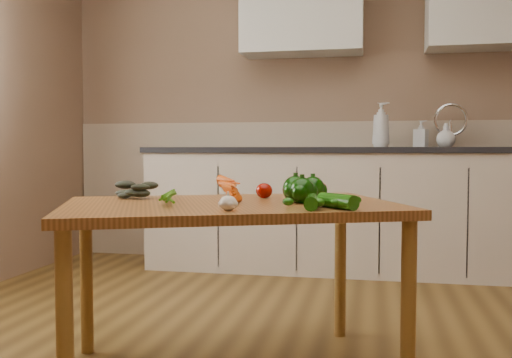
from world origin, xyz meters
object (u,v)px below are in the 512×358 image
object	(u,v)px
tomato_a	(264,191)
tomato_c	(318,190)
zucchini_a	(338,201)
pepper_b	(313,189)
zucchini_b	(312,202)
pepper_a	(295,189)
carrot_bunch	(210,194)
soap_bottle_b	(421,134)
leafy_greens	(136,188)
tomato_b	(297,189)
soap_bottle_a	(381,125)
table	(231,222)
soap_bottle_c	(446,135)
pepper_c	(302,191)
garlic_bulb	(228,203)

from	to	relation	value
tomato_a	tomato_c	world-z (taller)	tomato_c
zucchini_a	pepper_b	bearing A→B (deg)	113.39
tomato_c	zucchini_b	size ratio (longest dim) A/B	0.47
pepper_a	tomato_a	world-z (taller)	pepper_a
carrot_bunch	tomato_c	world-z (taller)	tomato_c
pepper_a	tomato_a	distance (m)	0.22
zucchini_b	soap_bottle_b	bearing A→B (deg)	76.92
leafy_greens	zucchini_a	world-z (taller)	leafy_greens
soap_bottle_b	leafy_greens	world-z (taller)	soap_bottle_b
tomato_b	zucchini_a	world-z (taller)	tomato_b
zucchini_a	carrot_bunch	bearing A→B (deg)	163.92
soap_bottle_a	soap_bottle_b	bearing A→B (deg)	-52.94
carrot_bunch	soap_bottle_a	bearing A→B (deg)	49.35
table	leafy_greens	world-z (taller)	leafy_greens
carrot_bunch	leafy_greens	world-z (taller)	leafy_greens
table	zucchini_b	bearing A→B (deg)	-50.20
soap_bottle_c	zucchini_a	bearing A→B (deg)	97.56
soap_bottle_a	zucchini_a	world-z (taller)	soap_bottle_a
table	carrot_bunch	size ratio (longest dim) A/B	6.31
pepper_b	zucchini_a	bearing A→B (deg)	-66.61
soap_bottle_c	tomato_c	bearing A→B (deg)	91.26
soap_bottle_b	pepper_b	distance (m)	2.15
soap_bottle_b	table	bearing A→B (deg)	-179.50
soap_bottle_a	soap_bottle_c	world-z (taller)	soap_bottle_a
soap_bottle_a	pepper_a	xyz separation A→B (m)	(-0.35, -2.05, -0.33)
leafy_greens	pepper_a	bearing A→B (deg)	-3.96
soap_bottle_b	tomato_b	distance (m)	2.02
table	carrot_bunch	world-z (taller)	carrot_bunch
pepper_b	pepper_c	distance (m)	0.10
zucchini_b	soap_bottle_a	bearing A→B (deg)	83.51
soap_bottle_a	pepper_b	size ratio (longest dim) A/B	3.31
garlic_bulb	soap_bottle_b	bearing A→B (deg)	71.66
zucchini_a	zucchini_b	bearing A→B (deg)	-161.62
tomato_a	zucchini_b	size ratio (longest dim) A/B	0.42
garlic_bulb	pepper_c	size ratio (longest dim) A/B	0.62
garlic_bulb	pepper_b	bearing A→B (deg)	59.18
pepper_c	tomato_b	xyz separation A→B (m)	(-0.05, 0.26, -0.01)
tomato_b	zucchini_a	bearing A→B (deg)	-65.09
garlic_bulb	pepper_a	xyz separation A→B (m)	(0.18, 0.35, 0.03)
carrot_bunch	pepper_a	world-z (taller)	pepper_a
carrot_bunch	tomato_c	size ratio (longest dim) A/B	3.00
tomato_c	soap_bottle_c	bearing A→B (deg)	68.14
soap_bottle_b	pepper_a	xyz separation A→B (m)	(-0.64, -2.11, -0.27)
pepper_c	tomato_c	bearing A→B (deg)	81.06
soap_bottle_c	zucchini_a	size ratio (longest dim) A/B	1.00
soap_bottle_c	pepper_a	size ratio (longest dim) A/B	1.64
table	tomato_a	xyz separation A→B (m)	(0.09, 0.22, 0.11)
carrot_bunch	tomato_c	distance (m)	0.48
garlic_bulb	pepper_a	size ratio (longest dim) A/B	0.60
carrot_bunch	soap_bottle_c	bearing A→B (deg)	38.88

